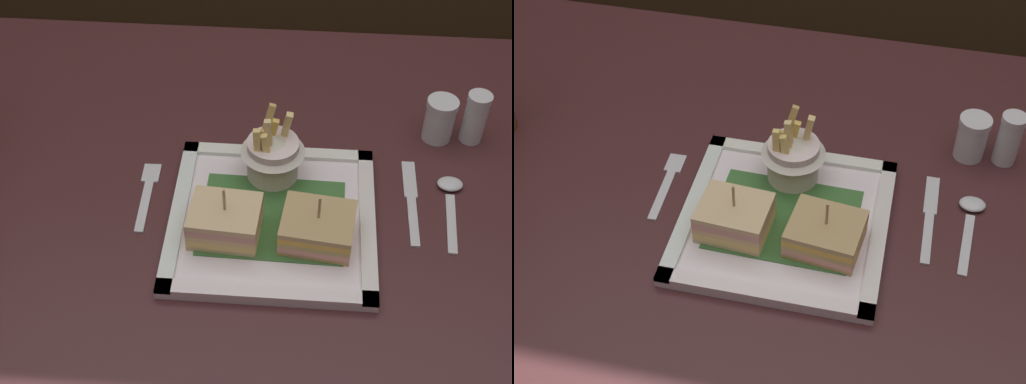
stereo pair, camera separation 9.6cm
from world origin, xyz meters
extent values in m
cube|color=#412022|center=(0.00, 0.00, 0.72)|extent=(1.24, 0.84, 0.03)
cube|color=white|center=(0.05, -0.03, 0.74)|extent=(0.27, 0.27, 0.01)
cube|color=#376930|center=(0.05, -0.03, 0.75)|extent=(0.19, 0.15, 0.00)
cube|color=white|center=(0.05, -0.16, 0.75)|extent=(0.27, 0.02, 0.01)
cube|color=white|center=(0.05, 0.09, 0.75)|extent=(0.27, 0.02, 0.01)
cube|color=white|center=(-0.08, -0.03, 0.75)|extent=(0.02, 0.27, 0.01)
cube|color=white|center=(0.17, -0.03, 0.75)|extent=(0.02, 0.27, 0.01)
cube|color=#D9BE87|center=(-0.01, -0.06, 0.75)|extent=(0.09, 0.08, 0.01)
cube|color=#EFCC75|center=(-0.01, -0.06, 0.76)|extent=(0.09, 0.08, 0.01)
cube|color=#E4BE80|center=(-0.01, -0.06, 0.77)|extent=(0.09, 0.08, 0.01)
cube|color=#DEA18D|center=(-0.01, -0.06, 0.78)|extent=(0.09, 0.08, 0.01)
cube|color=beige|center=(-0.01, -0.06, 0.79)|extent=(0.09, 0.08, 0.01)
cylinder|color=tan|center=(-0.01, -0.06, 0.78)|extent=(0.00, 0.00, 0.08)
cube|color=tan|center=(0.10, -0.06, 0.75)|extent=(0.10, 0.09, 0.01)
cube|color=#E79C8D|center=(0.10, -0.06, 0.76)|extent=(0.10, 0.09, 0.01)
cube|color=tan|center=(0.10, -0.06, 0.77)|extent=(0.10, 0.09, 0.01)
cube|color=#E6B94B|center=(0.10, -0.06, 0.77)|extent=(0.10, 0.09, 0.01)
cube|color=tan|center=(0.10, -0.06, 0.78)|extent=(0.10, 0.09, 0.01)
cylinder|color=tan|center=(0.10, -0.06, 0.78)|extent=(0.00, 0.00, 0.07)
cylinder|color=silver|center=(0.04, 0.05, 0.78)|extent=(0.07, 0.07, 0.06)
cone|color=white|center=(0.04, 0.05, 0.80)|extent=(0.09, 0.09, 0.03)
cube|color=#EED189|center=(0.04, 0.04, 0.81)|extent=(0.01, 0.01, 0.07)
cube|color=#E6C163|center=(0.03, 0.04, 0.80)|extent=(0.02, 0.02, 0.05)
cube|color=#EED276|center=(0.03, 0.03, 0.80)|extent=(0.02, 0.01, 0.05)
cube|color=#D9B462|center=(0.03, 0.06, 0.82)|extent=(0.03, 0.03, 0.08)
cube|color=#E9CF80|center=(0.06, 0.06, 0.81)|extent=(0.02, 0.02, 0.07)
cube|color=#E9C358|center=(0.04, 0.05, 0.81)|extent=(0.02, 0.01, 0.06)
cube|color=#F1D177|center=(0.02, 0.03, 0.81)|extent=(0.01, 0.01, 0.06)
cube|color=silver|center=(-0.13, -0.02, 0.74)|extent=(0.01, 0.09, 0.00)
cube|color=silver|center=(-0.13, 0.05, 0.74)|extent=(0.02, 0.04, 0.00)
cube|color=silver|center=(0.23, -0.02, 0.74)|extent=(0.01, 0.09, 0.00)
cube|color=silver|center=(0.23, 0.06, 0.74)|extent=(0.02, 0.07, 0.00)
cube|color=silver|center=(0.28, -0.02, 0.74)|extent=(0.02, 0.11, 0.00)
ellipsoid|color=silver|center=(0.28, 0.05, 0.74)|extent=(0.04, 0.03, 0.01)
cylinder|color=silver|center=(0.28, 0.16, 0.76)|extent=(0.04, 0.04, 0.06)
cylinder|color=white|center=(0.28, 0.16, 0.75)|extent=(0.04, 0.04, 0.03)
cylinder|color=silver|center=(0.28, 0.16, 0.80)|extent=(0.04, 0.04, 0.01)
cylinder|color=silver|center=(0.32, 0.16, 0.77)|extent=(0.03, 0.03, 0.07)
cylinder|color=#353028|center=(0.32, 0.16, 0.76)|extent=(0.03, 0.03, 0.04)
cylinder|color=silver|center=(0.32, 0.16, 0.81)|extent=(0.03, 0.03, 0.01)
camera|label=1|loc=(0.07, -0.69, 1.46)|focal=52.44mm
camera|label=2|loc=(0.17, -0.68, 1.46)|focal=52.44mm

